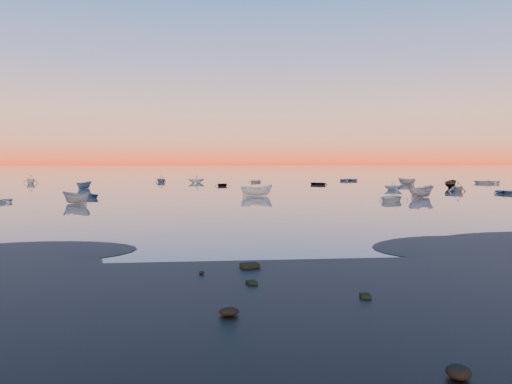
{
  "coord_description": "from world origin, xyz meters",
  "views": [
    {
      "loc": [
        -2.04,
        -25.02,
        4.54
      ],
      "look_at": [
        3.22,
        28.0,
        1.13
      ],
      "focal_mm": 35.0,
      "sensor_mm": 36.0,
      "label": 1
    }
  ],
  "objects": [
    {
      "name": "moored_fleet",
      "position": [
        0.0,
        53.0,
        0.0
      ],
      "size": [
        124.0,
        58.0,
        1.2
      ],
      "primitive_type": null,
      "color": "beige",
      "rests_on": "ground"
    },
    {
      "name": "mud_lobes",
      "position": [
        0.0,
        -1.0,
        0.01
      ],
      "size": [
        140.0,
        6.0,
        0.07
      ],
      "primitive_type": null,
      "color": "black",
      "rests_on": "ground"
    },
    {
      "name": "boat_near_left",
      "position": [
        -16.5,
        36.66,
        0.0
      ],
      "size": [
        3.93,
        4.37,
        1.04
      ],
      "primitive_type": "imported",
      "rotation": [
        0.0,
        0.0,
        0.91
      ],
      "color": "#3E5C76",
      "rests_on": "ground"
    },
    {
      "name": "boat_near_right",
      "position": [
        34.17,
        43.76,
        0.0
      ],
      "size": [
        3.19,
        1.48,
        1.11
      ],
      "primitive_type": "imported",
      "rotation": [
        0.0,
        0.0,
        3.12
      ],
      "color": "slate",
      "rests_on": "ground"
    },
    {
      "name": "ground",
      "position": [
        0.0,
        100.0,
        0.0
      ],
      "size": [
        600.0,
        600.0,
        0.0
      ],
      "primitive_type": "plane",
      "color": "#675C56",
      "rests_on": "ground"
    },
    {
      "name": "boat_near_center",
      "position": [
        4.25,
        37.57,
        0.0
      ],
      "size": [
        2.04,
        4.2,
        1.41
      ],
      "primitive_type": "imported",
      "rotation": [
        0.0,
        0.0,
        1.65
      ],
      "color": "beige",
      "rests_on": "ground"
    }
  ]
}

